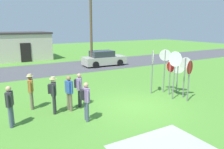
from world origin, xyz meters
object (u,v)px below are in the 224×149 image
stop_sign_nearest (165,64)px  stop_sign_rear_left (152,64)px  stop_sign_low_front (178,71)px  stop_sign_rear_right (175,67)px  stop_sign_leaning_left (170,72)px  person_in_blue (69,91)px  person_near_signs (31,89)px  person_on_left (86,99)px  person_holding_notes (79,87)px  parked_car_on_street (104,59)px  person_in_dark_shirt (10,104)px  person_with_sunhat (53,92)px  utility_pole (91,25)px  stop_sign_leaning_right (185,71)px  stop_sign_far_back (189,73)px

stop_sign_nearest → stop_sign_rear_left: 0.83m
stop_sign_low_front → stop_sign_rear_right: 1.35m
stop_sign_leaning_left → person_in_blue: size_ratio=1.18×
stop_sign_nearest → person_near_signs: stop_sign_nearest is taller
stop_sign_low_front → person_on_left: size_ratio=1.18×
stop_sign_rear_right → person_holding_notes: (-4.87, 1.58, -0.85)m
person_in_blue → stop_sign_rear_left: bearing=1.4°
parked_car_on_street → stop_sign_leaning_left: (-1.17, -10.37, 0.65)m
person_near_signs → person_in_dark_shirt: (-1.07, -1.59, -0.03)m
person_with_sunhat → utility_pole: bearing=56.7°
stop_sign_rear_left → person_in_dark_shirt: (-7.73, -0.57, -0.83)m
stop_sign_rear_right → person_in_blue: (-5.49, 1.27, -0.88)m
person_with_sunhat → person_on_left: 1.77m
stop_sign_nearest → person_holding_notes: (-5.34, 0.34, -0.77)m
stop_sign_leaning_right → person_on_left: (-5.98, -0.10, -0.55)m
parked_car_on_street → person_with_sunhat: person_with_sunhat is taller
stop_sign_rear_right → person_near_signs: (-7.01, 2.41, -0.85)m
parked_car_on_street → stop_sign_rear_right: stop_sign_rear_right is taller
stop_sign_nearest → person_holding_notes: 5.40m
person_in_blue → stop_sign_far_back: bearing=-17.7°
person_with_sunhat → stop_sign_rear_right: bearing=-11.9°
stop_sign_nearest → person_with_sunhat: (-6.70, 0.06, -0.74)m
stop_sign_far_back → person_with_sunhat: bearing=163.9°
stop_sign_rear_left → person_near_signs: 6.78m
utility_pole → person_in_blue: bearing=-120.2°
utility_pole → person_on_left: bearing=-116.0°
stop_sign_leaning_right → stop_sign_nearest: 1.37m
stop_sign_leaning_right → stop_sign_leaning_left: stop_sign_leaning_right is taller
parked_car_on_street → person_in_dark_shirt: size_ratio=2.59×
stop_sign_rear_right → person_in_dark_shirt: size_ratio=1.57×
stop_sign_nearest → stop_sign_rear_right: stop_sign_rear_right is taller
stop_sign_low_front → person_near_signs: stop_sign_low_front is taller
utility_pole → person_holding_notes: (-5.20, -9.71, -3.02)m
stop_sign_rear_right → person_near_signs: 7.46m
stop_sign_rear_right → person_holding_notes: size_ratio=1.57×
stop_sign_low_front → stop_sign_rear_left: size_ratio=0.77×
stop_sign_rear_right → stop_sign_rear_left: size_ratio=1.02×
parked_car_on_street → stop_sign_low_front: size_ratio=2.19×
parked_car_on_street → person_holding_notes: bearing=-124.1°
stop_sign_low_front → person_holding_notes: (-5.91, 0.86, -0.38)m
stop_sign_low_front → person_holding_notes: stop_sign_low_front is taller
stop_sign_far_back → person_near_signs: (-7.45, 3.03, -0.54)m
stop_sign_leaning_right → stop_sign_far_back: bearing=-116.1°
stop_sign_far_back → person_near_signs: size_ratio=1.28×
stop_sign_leaning_right → stop_sign_far_back: (-0.26, -0.54, -0.00)m
stop_sign_low_front → stop_sign_leaning_left: bearing=-176.1°
person_in_blue → stop_sign_leaning_right: bearing=-12.3°
stop_sign_leaning_left → person_in_dark_shirt: size_ratio=1.18×
parked_car_on_street → stop_sign_rear_left: 9.90m
utility_pole → person_with_sunhat: 12.31m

